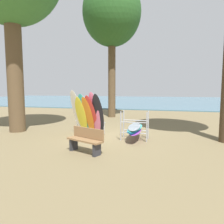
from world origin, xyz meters
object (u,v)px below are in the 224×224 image
object	(u,v)px
board_storage_rack	(135,128)
park_bench	(86,140)
tree_mid_behind	(112,14)
leaning_board_pile	(88,114)

from	to	relation	value
board_storage_rack	park_bench	xyz separation A→B (m)	(-1.33, -2.32, -0.04)
tree_mid_behind	board_storage_rack	distance (m)	10.49
tree_mid_behind	park_bench	xyz separation A→B (m)	(1.60, -9.29, -7.32)
tree_mid_behind	leaning_board_pile	size ratio (longest dim) A/B	4.83
leaning_board_pile	board_storage_rack	world-z (taller)	leaning_board_pile
leaning_board_pile	tree_mid_behind	bearing A→B (deg)	94.61
leaning_board_pile	park_bench	world-z (taller)	leaning_board_pile
leaning_board_pile	park_bench	distance (m)	3.17
board_storage_rack	park_bench	distance (m)	2.68
leaning_board_pile	board_storage_rack	bearing A→B (deg)	-14.22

